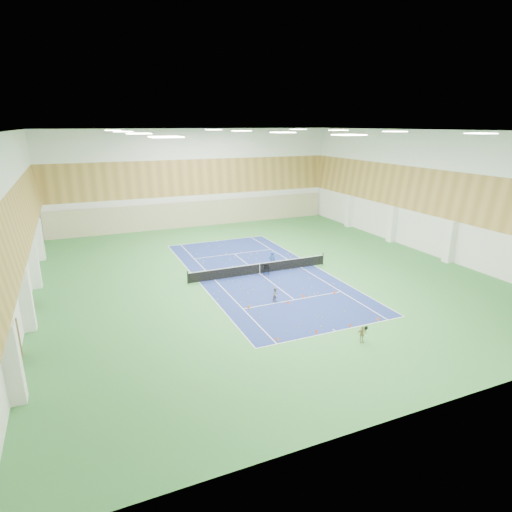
{
  "coord_description": "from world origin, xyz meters",
  "views": [
    {
      "loc": [
        -14.21,
        -32.21,
        12.48
      ],
      "look_at": [
        -0.81,
        -1.05,
        2.0
      ],
      "focal_mm": 30.0,
      "sensor_mm": 36.0,
      "label": 1
    }
  ],
  "objects_px": {
    "child_court": "(276,295)",
    "coach": "(272,261)",
    "ball_cart": "(266,270)",
    "child_apron": "(362,334)",
    "tennis_net": "(260,268)"
  },
  "relations": [
    {
      "from": "tennis_net",
      "to": "ball_cart",
      "type": "relative_size",
      "value": 14.64
    },
    {
      "from": "child_apron",
      "to": "ball_cart",
      "type": "bearing_deg",
      "value": 107.38
    },
    {
      "from": "child_court",
      "to": "child_apron",
      "type": "height_order",
      "value": "child_court"
    },
    {
      "from": "tennis_net",
      "to": "child_court",
      "type": "relative_size",
      "value": 11.45
    },
    {
      "from": "coach",
      "to": "child_apron",
      "type": "distance_m",
      "value": 14.27
    },
    {
      "from": "tennis_net",
      "to": "child_court",
      "type": "bearing_deg",
      "value": -103.05
    },
    {
      "from": "ball_cart",
      "to": "tennis_net",
      "type": "bearing_deg",
      "value": 143.34
    },
    {
      "from": "coach",
      "to": "ball_cart",
      "type": "distance_m",
      "value": 1.67
    },
    {
      "from": "child_apron",
      "to": "coach",
      "type": "bearing_deg",
      "value": 102.91
    },
    {
      "from": "child_apron",
      "to": "ball_cart",
      "type": "distance_m",
      "value": 13.04
    },
    {
      "from": "child_apron",
      "to": "child_court",
      "type": "bearing_deg",
      "value": 121.61
    },
    {
      "from": "tennis_net",
      "to": "coach",
      "type": "distance_m",
      "value": 1.6
    },
    {
      "from": "child_court",
      "to": "coach",
      "type": "bearing_deg",
      "value": 42.96
    },
    {
      "from": "ball_cart",
      "to": "coach",
      "type": "bearing_deg",
      "value": 69.68
    },
    {
      "from": "child_court",
      "to": "ball_cart",
      "type": "relative_size",
      "value": 1.28
    }
  ]
}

